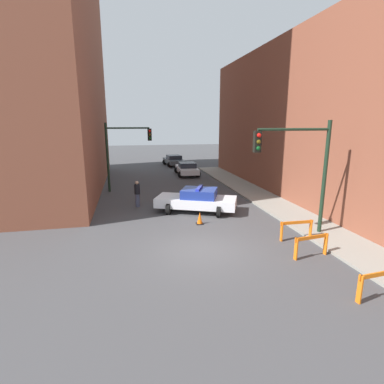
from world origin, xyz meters
name	(u,v)px	position (x,y,z in m)	size (l,w,h in m)	color
ground_plane	(203,250)	(0.00, 0.00, 0.00)	(120.00, 120.00, 0.00)	#424244
sidewalk_right	(333,237)	(6.20, 0.00, 0.06)	(2.40, 44.00, 0.12)	gray
building_right	(356,119)	(13.40, 8.00, 5.44)	(12.00, 28.00, 10.88)	brown
traffic_light_near	(303,161)	(4.73, 0.62, 3.53)	(3.64, 0.35, 5.20)	black
traffic_light_far	(122,147)	(-3.30, 11.99, 3.40)	(3.44, 0.35, 5.20)	black
police_car	(197,200)	(0.99, 5.43, 0.72)	(5.05, 3.57, 1.52)	white
parked_car_near	(187,169)	(2.87, 17.96, 0.67)	(2.37, 4.36, 1.31)	silver
parked_car_mid	(174,160)	(2.59, 24.99, 0.67)	(2.55, 4.45, 1.31)	#474C51
pedestrian_crossing	(137,193)	(-2.43, 7.29, 0.86)	(0.51, 0.51, 1.66)	#474C66
barrier_front	(380,280)	(4.29, -4.58, 0.62)	(1.60, 0.29, 0.90)	orange
barrier_mid	(311,243)	(4.00, -1.57, 0.62)	(1.59, 0.36, 0.90)	orange
barrier_back	(297,227)	(4.40, 0.18, 0.62)	(1.60, 0.17, 0.90)	orange
traffic_cone	(200,218)	(0.64, 3.21, 0.32)	(0.36, 0.36, 0.66)	black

